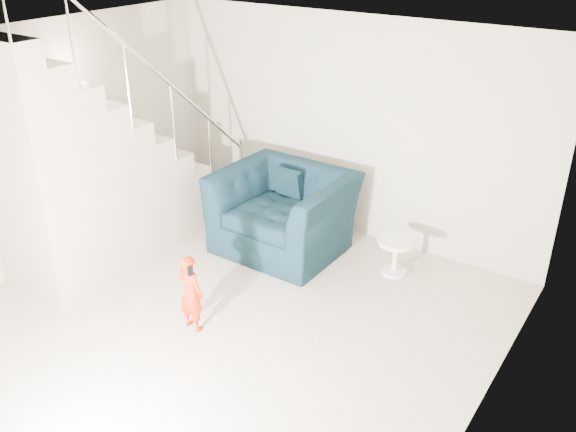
{
  "coord_description": "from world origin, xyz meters",
  "views": [
    {
      "loc": [
        3.34,
        -3.51,
        3.66
      ],
      "look_at": [
        0.15,
        1.2,
        0.85
      ],
      "focal_mm": 38.0,
      "sensor_mm": 36.0,
      "label": 1
    }
  ],
  "objects_px": {
    "armchair": "(284,212)",
    "toddler": "(191,293)",
    "side_table": "(396,251)",
    "staircase": "(99,182)"
  },
  "relations": [
    {
      "from": "side_table",
      "to": "armchair",
      "type": "bearing_deg",
      "value": -171.27
    },
    {
      "from": "armchair",
      "to": "staircase",
      "type": "height_order",
      "value": "staircase"
    },
    {
      "from": "toddler",
      "to": "staircase",
      "type": "distance_m",
      "value": 1.95
    },
    {
      "from": "side_table",
      "to": "staircase",
      "type": "distance_m",
      "value": 3.44
    },
    {
      "from": "side_table",
      "to": "toddler",
      "type": "bearing_deg",
      "value": -120.18
    },
    {
      "from": "armchair",
      "to": "toddler",
      "type": "xyz_separation_m",
      "value": [
        0.18,
        -1.85,
        -0.08
      ]
    },
    {
      "from": "toddler",
      "to": "armchair",
      "type": "bearing_deg",
      "value": -81.39
    },
    {
      "from": "armchair",
      "to": "toddler",
      "type": "relative_size",
      "value": 1.82
    },
    {
      "from": "armchair",
      "to": "side_table",
      "type": "distance_m",
      "value": 1.41
    },
    {
      "from": "armchair",
      "to": "staircase",
      "type": "distance_m",
      "value": 2.15
    }
  ]
}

